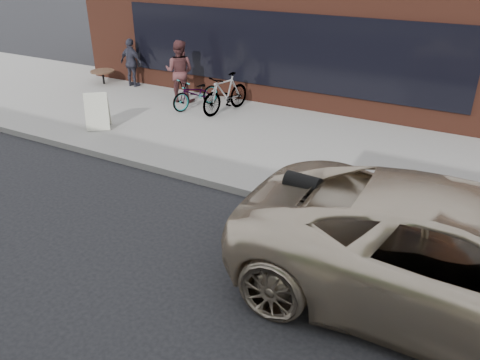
{
  "coord_description": "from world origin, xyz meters",
  "views": [
    {
      "loc": [
        3.31,
        -2.85,
        4.29
      ],
      "look_at": [
        0.03,
        3.1,
        0.85
      ],
      "focal_mm": 35.0,
      "sensor_mm": 36.0,
      "label": 1
    }
  ],
  "objects_px": {
    "minivan": "(467,260)",
    "bicycle_rear": "(225,93)",
    "cafe_table": "(103,72)",
    "cafe_patron_right": "(132,63)",
    "cafe_patron_left": "(180,71)",
    "motorcycle": "(339,223)",
    "bicycle_front": "(196,93)",
    "sandwich_sign": "(97,110)"
  },
  "relations": [
    {
      "from": "minivan",
      "to": "bicycle_front",
      "type": "xyz_separation_m",
      "value": [
        -7.39,
        5.1,
        -0.25
      ]
    },
    {
      "from": "bicycle_front",
      "to": "cafe_patron_left",
      "type": "distance_m",
      "value": 0.95
    },
    {
      "from": "cafe_patron_left",
      "to": "bicycle_front",
      "type": "bearing_deg",
      "value": 141.8
    },
    {
      "from": "minivan",
      "to": "bicycle_rear",
      "type": "relative_size",
      "value": 3.39
    },
    {
      "from": "bicycle_front",
      "to": "cafe_patron_left",
      "type": "xyz_separation_m",
      "value": [
        -0.77,
        0.33,
        0.46
      ]
    },
    {
      "from": "bicycle_rear",
      "to": "cafe_table",
      "type": "distance_m",
      "value": 5.02
    },
    {
      "from": "motorcycle",
      "to": "cafe_patron_left",
      "type": "height_order",
      "value": "cafe_patron_left"
    },
    {
      "from": "bicycle_front",
      "to": "cafe_patron_left",
      "type": "relative_size",
      "value": 0.91
    },
    {
      "from": "cafe_patron_right",
      "to": "cafe_patron_left",
      "type": "bearing_deg",
      "value": 168.88
    },
    {
      "from": "motorcycle",
      "to": "sandwich_sign",
      "type": "bearing_deg",
      "value": 166.23
    },
    {
      "from": "bicycle_rear",
      "to": "cafe_table",
      "type": "xyz_separation_m",
      "value": [
        -4.99,
        0.54,
        -0.12
      ]
    },
    {
      "from": "motorcycle",
      "to": "bicycle_rear",
      "type": "bearing_deg",
      "value": 138.69
    },
    {
      "from": "bicycle_rear",
      "to": "cafe_table",
      "type": "relative_size",
      "value": 2.25
    },
    {
      "from": "bicycle_rear",
      "to": "sandwich_sign",
      "type": "height_order",
      "value": "bicycle_rear"
    },
    {
      "from": "minivan",
      "to": "bicycle_front",
      "type": "relative_size",
      "value": 3.69
    },
    {
      "from": "minivan",
      "to": "cafe_table",
      "type": "relative_size",
      "value": 7.61
    },
    {
      "from": "cafe_patron_right",
      "to": "cafe_table",
      "type": "bearing_deg",
      "value": 17.59
    },
    {
      "from": "sandwich_sign",
      "to": "motorcycle",
      "type": "bearing_deg",
      "value": -55.79
    },
    {
      "from": "cafe_patron_left",
      "to": "cafe_patron_right",
      "type": "distance_m",
      "value": 2.36
    },
    {
      "from": "bicycle_rear",
      "to": "sandwich_sign",
      "type": "bearing_deg",
      "value": -116.79
    },
    {
      "from": "bicycle_front",
      "to": "cafe_patron_right",
      "type": "relative_size",
      "value": 1.06
    },
    {
      "from": "motorcycle",
      "to": "cafe_patron_left",
      "type": "bearing_deg",
      "value": 145.82
    },
    {
      "from": "minivan",
      "to": "motorcycle",
      "type": "bearing_deg",
      "value": 78.54
    },
    {
      "from": "minivan",
      "to": "cafe_table",
      "type": "height_order",
      "value": "minivan"
    },
    {
      "from": "cafe_table",
      "to": "cafe_patron_right",
      "type": "height_order",
      "value": "cafe_patron_right"
    },
    {
      "from": "bicycle_front",
      "to": "cafe_patron_left",
      "type": "bearing_deg",
      "value": 174.53
    },
    {
      "from": "sandwich_sign",
      "to": "cafe_patron_left",
      "type": "xyz_separation_m",
      "value": [
        0.49,
        2.85,
        0.42
      ]
    },
    {
      "from": "sandwich_sign",
      "to": "cafe_table",
      "type": "distance_m",
      "value": 4.25
    },
    {
      "from": "motorcycle",
      "to": "cafe_patron_left",
      "type": "xyz_separation_m",
      "value": [
        -6.44,
        5.09,
        0.37
      ]
    },
    {
      "from": "cafe_patron_left",
      "to": "bicycle_rear",
      "type": "bearing_deg",
      "value": 156.75
    },
    {
      "from": "motorcycle",
      "to": "bicycle_rear",
      "type": "xyz_separation_m",
      "value": [
        -4.78,
        4.85,
        0.02
      ]
    },
    {
      "from": "bicycle_rear",
      "to": "minivan",
      "type": "bearing_deg",
      "value": -25.96
    },
    {
      "from": "minivan",
      "to": "sandwich_sign",
      "type": "height_order",
      "value": "minivan"
    },
    {
      "from": "cafe_table",
      "to": "cafe_patron_left",
      "type": "relative_size",
      "value": 0.44
    },
    {
      "from": "bicycle_rear",
      "to": "sandwich_sign",
      "type": "relative_size",
      "value": 1.92
    },
    {
      "from": "bicycle_rear",
      "to": "cafe_patron_right",
      "type": "distance_m",
      "value": 4.04
    },
    {
      "from": "bicycle_front",
      "to": "motorcycle",
      "type": "bearing_deg",
      "value": -22.43
    },
    {
      "from": "bicycle_front",
      "to": "minivan",
      "type": "bearing_deg",
      "value": -16.99
    },
    {
      "from": "motorcycle",
      "to": "bicycle_front",
      "type": "xyz_separation_m",
      "value": [
        -5.67,
        4.76,
        -0.08
      ]
    },
    {
      "from": "cafe_table",
      "to": "bicycle_rear",
      "type": "bearing_deg",
      "value": -6.2
    },
    {
      "from": "motorcycle",
      "to": "sandwich_sign",
      "type": "height_order",
      "value": "motorcycle"
    },
    {
      "from": "minivan",
      "to": "cafe_patron_right",
      "type": "bearing_deg",
      "value": 59.59
    }
  ]
}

